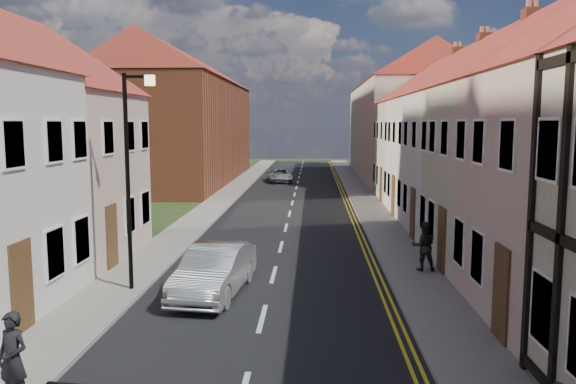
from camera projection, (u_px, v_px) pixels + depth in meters
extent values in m
cube|color=black|center=(286.00, 228.00, 25.65)|extent=(7.00, 90.00, 0.02)
cube|color=gray|center=(191.00, 226.00, 25.84)|extent=(1.80, 90.00, 0.12)
cube|color=gray|center=(383.00, 228.00, 25.45)|extent=(1.80, 90.00, 0.12)
cube|color=beige|center=(559.00, 177.00, 18.43)|extent=(8.00, 5.00, 6.00)
cube|color=silver|center=(503.00, 165.00, 23.78)|extent=(8.00, 5.80, 6.00)
cube|color=brown|center=(531.00, 30.00, 20.86)|extent=(0.60, 0.60, 1.60)
cube|color=silver|center=(468.00, 157.00, 29.13)|extent=(8.00, 5.00, 6.00)
cube|color=brown|center=(484.00, 50.00, 26.61)|extent=(0.60, 0.60, 1.60)
cube|color=beige|center=(444.00, 152.00, 34.49)|extent=(8.00, 5.80, 6.00)
cube|color=brown|center=(457.00, 62.00, 31.57)|extent=(0.60, 0.60, 1.60)
cube|color=#C3A49A|center=(12.00, 177.00, 19.61)|extent=(8.00, 6.10, 5.80)
cube|color=beige|center=(405.00, 132.00, 49.54)|extent=(8.00, 24.00, 8.00)
cube|color=brown|center=(183.00, 133.00, 45.40)|extent=(8.00, 24.00, 8.00)
cylinder|color=black|center=(128.00, 183.00, 15.53)|extent=(0.12, 0.12, 6.00)
cube|color=black|center=(137.00, 77.00, 15.16)|extent=(0.70, 0.08, 0.08)
cube|color=#FFD899|center=(150.00, 80.00, 15.15)|extent=(0.25, 0.15, 0.28)
imported|color=#9B9DA2|center=(215.00, 271.00, 15.60)|extent=(1.95, 4.35, 1.39)
imported|color=#979A9E|center=(279.00, 175.00, 45.48)|extent=(2.41, 4.19, 1.10)
imported|color=black|center=(13.00, 359.00, 9.23)|extent=(0.67, 0.54, 1.59)
imported|color=black|center=(424.00, 246.00, 17.74)|extent=(0.78, 0.62, 1.57)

